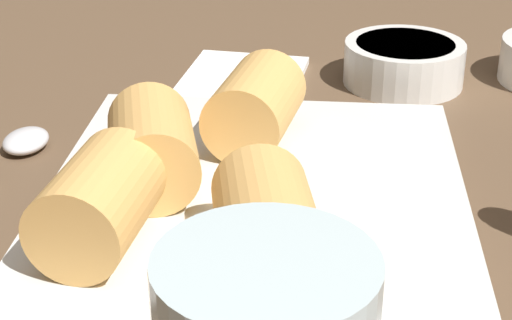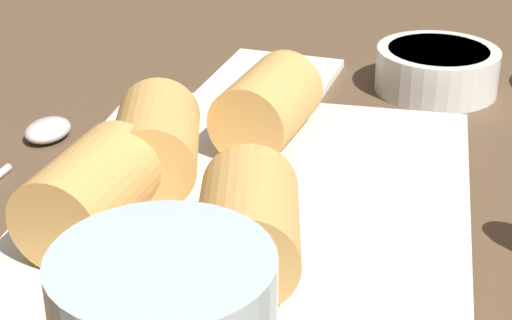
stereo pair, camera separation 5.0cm
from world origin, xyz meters
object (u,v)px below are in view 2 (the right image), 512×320
Objects in this scene: dipping_bowl_near at (437,68)px; napkin at (272,79)px; serving_plate at (256,202)px; spoon at (35,141)px.

napkin is (0.97, -12.76, -1.55)cm from dipping_bowl_near.
serving_plate is 17.15cm from spoon.
dipping_bowl_near is 30.72cm from spoon.
napkin is at bearing 138.83° from spoon.
spoon is at bearing -58.15° from dipping_bowl_near.
serving_plate is 1.56× the size of spoon.
dipping_bowl_near reaches higher than napkin.
serving_plate is at bearing 71.53° from spoon.
dipping_bowl_near is at bearing 121.85° from spoon.
serving_plate reaches higher than spoon.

